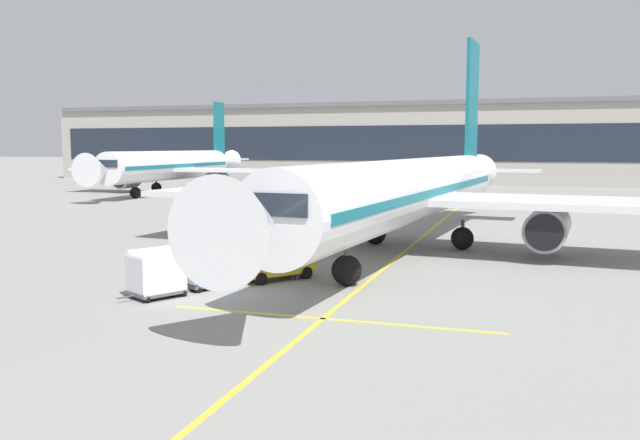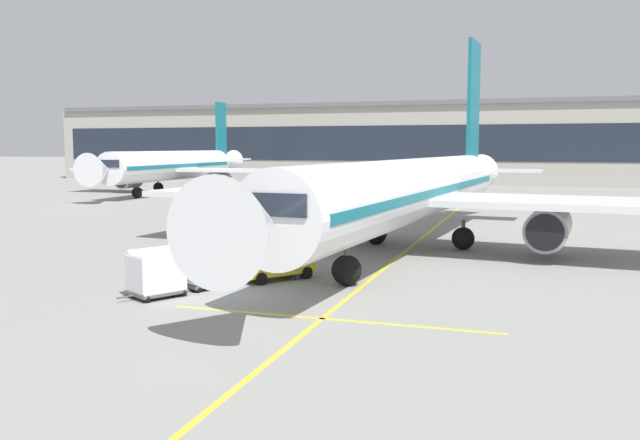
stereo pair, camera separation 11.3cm
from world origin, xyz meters
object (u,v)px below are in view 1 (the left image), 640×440
(parked_airplane, at_px, (415,190))
(belt_loader, at_px, (280,259))
(baggage_cart_second, at_px, (155,272))
(ground_crew_by_carts, at_px, (206,265))
(ground_crew_wingwalker, at_px, (219,254))
(safety_cone_engine_keepout, at_px, (268,245))
(ground_crew_by_loader, at_px, (295,258))
(ground_crew_marshaller, at_px, (242,257))
(baggage_cart_lead, at_px, (204,264))
(distant_airplane, at_px, (172,166))

(parked_airplane, height_order, belt_loader, parked_airplane)
(baggage_cart_second, distance_m, ground_crew_by_carts, 2.33)
(ground_crew_wingwalker, distance_m, safety_cone_engine_keepout, 7.27)
(baggage_cart_second, relative_size, ground_crew_by_loader, 1.59)
(belt_loader, bearing_deg, ground_crew_marshaller, -156.79)
(ground_crew_by_loader, relative_size, ground_crew_marshaller, 1.00)
(ground_crew_by_carts, bearing_deg, ground_crew_wingwalker, 105.48)
(belt_loader, distance_m, ground_crew_by_loader, 0.79)
(belt_loader, bearing_deg, baggage_cart_lead, -130.86)
(ground_crew_wingwalker, bearing_deg, ground_crew_marshaller, -18.55)
(belt_loader, height_order, safety_cone_engine_keepout, belt_loader)
(baggage_cart_second, relative_size, ground_crew_marshaller, 1.59)
(parked_airplane, height_order, ground_crew_marshaller, parked_airplane)
(ground_crew_by_carts, relative_size, safety_cone_engine_keepout, 2.19)
(belt_loader, relative_size, ground_crew_marshaller, 2.82)
(ground_crew_by_loader, distance_m, safety_cone_engine_keepout, 8.29)
(ground_crew_by_loader, distance_m, distant_airplane, 58.35)
(ground_crew_wingwalker, xyz_separation_m, safety_cone_engine_keepout, (-0.55, 7.22, -0.61))
(belt_loader, relative_size, baggage_cart_second, 1.78)
(belt_loader, relative_size, ground_crew_by_carts, 2.82)
(baggage_cart_lead, bearing_deg, distant_airplane, 121.63)
(ground_crew_by_carts, distance_m, ground_crew_marshaller, 2.35)
(baggage_cart_lead, relative_size, ground_crew_by_carts, 1.59)
(baggage_cart_lead, bearing_deg, baggage_cart_second, -115.10)
(baggage_cart_lead, height_order, distant_airplane, distant_airplane)
(ground_crew_by_carts, height_order, distant_airplane, distant_airplane)
(baggage_cart_lead, height_order, baggage_cart_second, same)
(ground_crew_wingwalker, bearing_deg, ground_crew_by_carts, -74.52)
(parked_airplane, bearing_deg, ground_crew_wingwalker, -124.07)
(baggage_cart_lead, bearing_deg, ground_crew_marshaller, 68.37)
(parked_airplane, relative_size, distant_airplane, 1.18)
(safety_cone_engine_keepout, bearing_deg, parked_airplane, 24.17)
(ground_crew_marshaller, height_order, ground_crew_wingwalker, same)
(distant_airplane, bearing_deg, baggage_cart_second, -60.28)
(ground_crew_marshaller, bearing_deg, ground_crew_by_loader, 14.27)
(parked_airplane, height_order, ground_crew_by_loader, parked_airplane)
(ground_crew_by_loader, bearing_deg, belt_loader, 174.64)
(safety_cone_engine_keepout, xyz_separation_m, distant_airplane, (-29.72, 40.28, 3.11))
(ground_crew_by_carts, height_order, safety_cone_engine_keepout, ground_crew_by_carts)
(ground_crew_by_loader, bearing_deg, distant_airplane, 125.65)
(ground_crew_wingwalker, height_order, distant_airplane, distant_airplane)
(baggage_cart_second, relative_size, distant_airplane, 0.07)
(ground_crew_marshaller, distance_m, safety_cone_engine_keepout, 7.95)
(ground_crew_marshaller, xyz_separation_m, distant_airplane, (-31.65, 47.97, 2.50))
(baggage_cart_second, relative_size, ground_crew_wingwalker, 1.59)
(baggage_cart_lead, bearing_deg, ground_crew_by_carts, -42.60)
(belt_loader, bearing_deg, ground_crew_by_carts, -126.58)
(ground_crew_marshaller, bearing_deg, baggage_cart_second, -113.42)
(baggage_cart_second, distance_m, ground_crew_wingwalker, 4.74)
(ground_crew_by_loader, bearing_deg, baggage_cart_second, -130.71)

